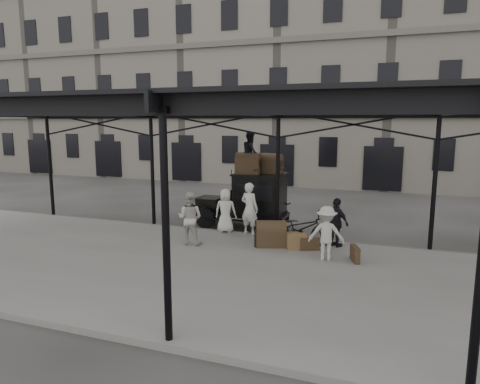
# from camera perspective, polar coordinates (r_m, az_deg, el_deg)

# --- Properties ---
(ground) EXTENTS (120.00, 120.00, 0.00)m
(ground) POSITION_cam_1_polar(r_m,az_deg,el_deg) (13.54, 2.72, -8.47)
(ground) COLOR #383533
(ground) RESTS_ON ground
(platform) EXTENTS (28.00, 8.00, 0.15)m
(platform) POSITION_cam_1_polar(r_m,az_deg,el_deg) (11.72, -0.20, -10.97)
(platform) COLOR slate
(platform) RESTS_ON ground
(canopy) EXTENTS (22.50, 9.00, 4.74)m
(canopy) POSITION_cam_1_polar(r_m,az_deg,el_deg) (11.25, 0.28, 11.66)
(canopy) COLOR black
(canopy) RESTS_ON ground
(building_frontage) EXTENTS (64.00, 8.00, 14.00)m
(building_frontage) POSITION_cam_1_polar(r_m,az_deg,el_deg) (30.68, 13.07, 14.54)
(building_frontage) COLOR slate
(building_frontage) RESTS_ON ground
(taxi) EXTENTS (3.65, 1.55, 2.18)m
(taxi) POSITION_cam_1_polar(r_m,az_deg,el_deg) (16.63, 1.62, -0.80)
(taxi) COLOR black
(taxi) RESTS_ON ground
(porter_left) EXTENTS (0.78, 0.62, 1.88)m
(porter_left) POSITION_cam_1_polar(r_m,az_deg,el_deg) (15.20, 1.28, -2.22)
(porter_left) COLOR silver
(porter_left) RESTS_ON platform
(porter_midleft) EXTENTS (0.87, 0.69, 1.74)m
(porter_midleft) POSITION_cam_1_polar(r_m,az_deg,el_deg) (14.12, -6.68, -3.47)
(porter_midleft) COLOR beige
(porter_midleft) RESTS_ON platform
(porter_centre) EXTENTS (0.85, 0.62, 1.60)m
(porter_centre) POSITION_cam_1_polar(r_m,az_deg,el_deg) (15.54, -1.94, -2.48)
(porter_centre) COLOR silver
(porter_centre) RESTS_ON platform
(porter_official) EXTENTS (0.99, 0.84, 1.59)m
(porter_official) POSITION_cam_1_polar(r_m,az_deg,el_deg) (14.10, 12.73, -3.99)
(porter_official) COLOR black
(porter_official) RESTS_ON platform
(porter_right) EXTENTS (1.11, 0.74, 1.60)m
(porter_right) POSITION_cam_1_polar(r_m,az_deg,el_deg) (12.69, 11.44, -5.41)
(porter_right) COLOR beige
(porter_right) RESTS_ON platform
(bicycle) EXTENTS (2.28, 1.13, 1.14)m
(bicycle) POSITION_cam_1_polar(r_m,az_deg,el_deg) (14.08, 8.02, -4.79)
(bicycle) COLOR black
(bicycle) RESTS_ON platform
(porter_roof) EXTENTS (0.83, 0.94, 1.60)m
(porter_roof) POSITION_cam_1_polar(r_m,az_deg,el_deg) (16.32, 1.44, 5.30)
(porter_roof) COLOR black
(porter_roof) RESTS_ON taxi
(steamer_trunk_roof_near) EXTENTS (0.96, 0.63, 0.67)m
(steamer_trunk_roof_near) POSITION_cam_1_polar(r_m,az_deg,el_deg) (16.24, 1.10, 3.63)
(steamer_trunk_roof_near) COLOR #463120
(steamer_trunk_roof_near) RESTS_ON taxi
(steamer_trunk_roof_far) EXTENTS (0.93, 0.63, 0.64)m
(steamer_trunk_roof_far) POSITION_cam_1_polar(r_m,az_deg,el_deg) (16.45, 4.09, 3.63)
(steamer_trunk_roof_far) COLOR #463120
(steamer_trunk_roof_far) RESTS_ON taxi
(steamer_trunk_platform) EXTENTS (1.09, 0.85, 0.70)m
(steamer_trunk_platform) POSITION_cam_1_polar(r_m,az_deg,el_deg) (13.96, 4.18, -5.79)
(steamer_trunk_platform) COLOR #463120
(steamer_trunk_platform) RESTS_ON platform
(wicker_hamper) EXTENTS (0.72, 0.64, 0.50)m
(wicker_hamper) POSITION_cam_1_polar(r_m,az_deg,el_deg) (13.79, 7.46, -6.46)
(wicker_hamper) COLOR olive
(wicker_hamper) RESTS_ON platform
(suitcase_upright) EXTENTS (0.34, 0.62, 0.45)m
(suitcase_upright) POSITION_cam_1_polar(r_m,az_deg,el_deg) (12.89, 15.08, -7.97)
(suitcase_upright) COLOR #463120
(suitcase_upright) RESTS_ON platform
(suitcase_flat) EXTENTS (0.61, 0.39, 0.40)m
(suitcase_flat) POSITION_cam_1_polar(r_m,az_deg,el_deg) (13.68, 9.30, -6.87)
(suitcase_flat) COLOR #463120
(suitcase_flat) RESTS_ON platform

